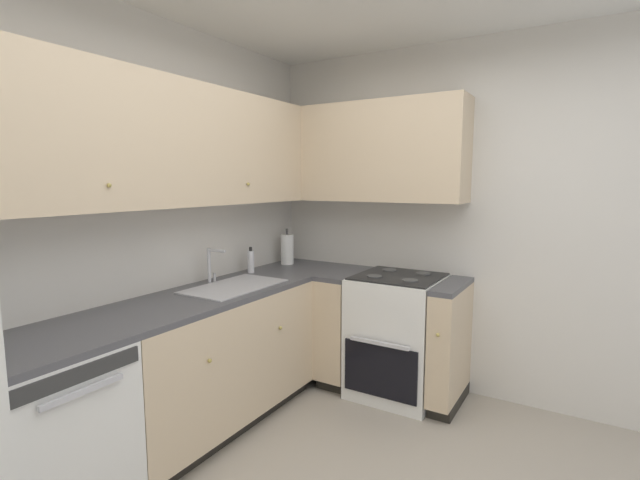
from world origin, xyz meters
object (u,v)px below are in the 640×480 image
object	(u,v)px
paper_towel_roll	(287,249)
soap_bottle	(251,261)
dishwasher	(47,440)
oven_range	(398,334)

from	to	relation	value
paper_towel_roll	soap_bottle	bearing A→B (deg)	177.51
dishwasher	oven_range	world-z (taller)	oven_range
dishwasher	soap_bottle	size ratio (longest dim) A/B	4.27
oven_range	paper_towel_roll	bearing A→B (deg)	89.30
dishwasher	oven_range	distance (m)	2.30
dishwasher	oven_range	bearing A→B (deg)	-22.03
dishwasher	oven_range	size ratio (longest dim) A/B	0.82
oven_range	paper_towel_roll	size ratio (longest dim) A/B	3.34
soap_bottle	oven_range	bearing A→B (deg)	-66.77
dishwasher	soap_bottle	xyz separation A→B (m)	(1.68, 0.18, 0.56)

